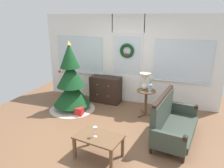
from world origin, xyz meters
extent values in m
plane|color=brown|center=(0.00, 0.00, 0.00)|extent=(6.76, 6.76, 0.00)
cube|color=white|center=(-1.52, 2.09, 1.27)|extent=(2.15, 0.08, 2.55)
cube|color=white|center=(1.52, 2.09, 1.27)|extent=(2.15, 0.08, 2.55)
cube|color=white|center=(0.00, 2.09, 2.30)|extent=(0.94, 0.08, 0.50)
cube|color=silver|center=(0.00, 2.05, 1.02)|extent=(0.90, 0.05, 2.05)
cube|color=white|center=(0.00, 2.03, 0.45)|extent=(0.78, 0.02, 0.80)
cube|color=silver|center=(0.00, 2.03, 1.40)|extent=(0.78, 0.01, 1.10)
cube|color=silver|center=(-1.52, 2.03, 1.35)|extent=(1.50, 0.01, 1.10)
cube|color=silver|center=(1.52, 2.03, 1.35)|extent=(1.50, 0.01, 1.10)
cube|color=silver|center=(-1.52, 2.02, 0.78)|extent=(1.59, 0.06, 0.03)
cube|color=silver|center=(1.52, 2.02, 0.78)|extent=(1.59, 0.06, 0.03)
torus|color=#123B1B|center=(0.00, 1.99, 1.55)|extent=(0.41, 0.09, 0.41)
cube|color=red|center=(0.00, 1.97, 1.42)|extent=(0.10, 0.02, 0.10)
cylinder|color=#4C331E|center=(-1.28, 0.99, 0.11)|extent=(0.10, 0.10, 0.23)
cone|color=beige|center=(-1.28, 0.99, 0.05)|extent=(1.26, 1.26, 0.10)
cone|color=#14421E|center=(-1.28, 0.99, 0.47)|extent=(1.01, 1.01, 0.65)
cone|color=#14421E|center=(-1.28, 0.99, 0.99)|extent=(0.77, 0.77, 0.65)
cone|color=#14421E|center=(-1.28, 0.99, 1.51)|extent=(0.52, 0.52, 0.65)
cone|color=#E0BC4C|center=(-1.28, 0.99, 1.84)|extent=(0.12, 0.12, 0.12)
sphere|color=red|center=(-1.47, 0.77, 1.12)|extent=(0.07, 0.07, 0.07)
sphere|color=gold|center=(-1.37, 1.32, 0.74)|extent=(0.05, 0.05, 0.05)
sphere|color=silver|center=(-1.62, 1.00, 0.61)|extent=(0.08, 0.08, 0.08)
sphere|color=#264CB2|center=(-1.13, 1.31, 0.65)|extent=(0.07, 0.07, 0.07)
sphere|color=red|center=(-1.06, 1.33, 0.58)|extent=(0.06, 0.06, 0.06)
sphere|color=gold|center=(-1.00, 1.27, 0.48)|extent=(0.07, 0.07, 0.07)
cube|color=black|center=(-0.58, 1.79, 0.39)|extent=(0.92, 0.46, 0.78)
sphere|color=tan|center=(-0.77, 1.58, 0.58)|extent=(0.03, 0.03, 0.03)
sphere|color=tan|center=(-0.41, 1.56, 0.58)|extent=(0.03, 0.03, 0.03)
sphere|color=tan|center=(-0.77, 1.58, 0.28)|extent=(0.03, 0.03, 0.03)
sphere|color=tan|center=(-0.41, 1.56, 0.28)|extent=(0.03, 0.03, 0.03)
cylinder|color=black|center=(1.72, -0.43, 0.07)|extent=(0.05, 0.05, 0.14)
cylinder|color=black|center=(1.94, 1.01, 0.07)|extent=(0.05, 0.05, 0.14)
cylinder|color=black|center=(1.13, -0.34, 0.07)|extent=(0.05, 0.05, 0.14)
cylinder|color=black|center=(1.35, 1.10, 0.07)|extent=(0.05, 0.05, 0.14)
cube|color=#384238|center=(1.53, 0.33, 0.21)|extent=(0.92, 1.48, 0.14)
cube|color=#384238|center=(1.24, 0.38, 0.59)|extent=(0.33, 1.39, 0.62)
cube|color=black|center=(1.24, 0.38, 0.93)|extent=(0.28, 1.36, 0.06)
cube|color=#384238|center=(1.42, -0.40, 0.33)|extent=(0.67, 0.19, 0.38)
cylinder|color=black|center=(1.71, -0.44, 0.50)|extent=(0.10, 0.10, 0.09)
cube|color=#384238|center=(1.65, 1.07, 0.33)|extent=(0.67, 0.19, 0.38)
cylinder|color=black|center=(1.93, 1.02, 0.50)|extent=(0.10, 0.10, 0.09)
cylinder|color=brown|center=(0.73, 1.27, 0.67)|extent=(0.48, 0.48, 0.02)
cylinder|color=brown|center=(0.73, 1.27, 0.33)|extent=(0.07, 0.07, 0.66)
cube|color=brown|center=(0.89, 1.27, 0.02)|extent=(0.20, 0.05, 0.04)
cube|color=brown|center=(0.65, 1.41, 0.02)|extent=(0.14, 0.20, 0.04)
cube|color=brown|center=(0.65, 1.13, 0.02)|extent=(0.14, 0.20, 0.04)
sphere|color=silver|center=(0.67, 1.31, 0.76)|extent=(0.16, 0.16, 0.16)
cylinder|color=silver|center=(0.67, 1.31, 0.89)|extent=(0.02, 0.02, 0.06)
cone|color=silver|center=(0.67, 1.31, 1.02)|extent=(0.28, 0.28, 0.20)
cylinder|color=#99ADBC|center=(0.83, 1.21, 0.76)|extent=(0.09, 0.09, 0.16)
sphere|color=#99ADBC|center=(0.83, 1.21, 0.84)|extent=(0.10, 0.10, 0.10)
cylinder|color=#4C7042|center=(0.81, 1.21, 0.94)|extent=(0.07, 0.01, 0.17)
cylinder|color=#4C7042|center=(0.83, 1.21, 0.94)|extent=(0.01, 0.01, 0.18)
cylinder|color=#4C7042|center=(0.85, 1.21, 0.94)|extent=(0.07, 0.01, 0.17)
cube|color=brown|center=(0.24, -0.76, 0.42)|extent=(0.91, 0.65, 0.03)
cube|color=brown|center=(-0.17, -0.91, 0.20)|extent=(0.05, 0.05, 0.40)
cube|color=brown|center=(0.58, -1.04, 0.20)|extent=(0.05, 0.05, 0.40)
cube|color=brown|center=(-0.10, -0.48, 0.20)|extent=(0.05, 0.05, 0.40)
cube|color=brown|center=(0.65, -0.60, 0.20)|extent=(0.05, 0.05, 0.40)
cylinder|color=silver|center=(0.20, -0.79, 0.43)|extent=(0.06, 0.06, 0.01)
cylinder|color=silver|center=(0.20, -0.79, 0.49)|extent=(0.01, 0.01, 0.10)
cone|color=silver|center=(0.20, -0.79, 0.58)|extent=(0.08, 0.08, 0.09)
cube|color=red|center=(-0.91, 0.69, 0.10)|extent=(0.21, 0.19, 0.21)
camera|label=1|loc=(1.56, -3.84, 2.49)|focal=34.09mm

